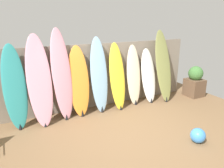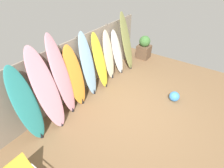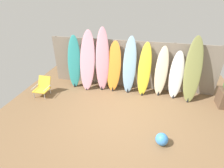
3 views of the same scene
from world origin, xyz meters
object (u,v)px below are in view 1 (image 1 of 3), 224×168
surfboard_pink_2 (62,75)px  surfboard_orange_3 (79,82)px  planter_box (195,82)px  surfboard_olive_8 (163,67)px  surfboard_skyblue_4 (99,76)px  surfboard_cream_6 (134,75)px  surfboard_white_7 (148,76)px  surfboard_pink_1 (39,81)px  beach_ball (198,136)px  surfboard_yellow_5 (117,77)px  surfboard_teal_0 (15,88)px

surfboard_pink_2 → surfboard_orange_3: size_ratio=1.25×
surfboard_pink_2 → planter_box: size_ratio=2.28×
surfboard_olive_8 → surfboard_skyblue_4: bearing=177.3°
surfboard_cream_6 → surfboard_white_7: size_ratio=1.09×
surfboard_pink_1 → surfboard_orange_3: (0.97, 0.06, -0.17)m
surfboard_cream_6 → planter_box: size_ratio=1.76×
planter_box → beach_ball: bearing=-134.7°
surfboard_orange_3 → planter_box: size_ratio=1.83×
surfboard_olive_8 → surfboard_yellow_5: bearing=177.5°
surfboard_pink_1 → surfboard_orange_3: surfboard_pink_1 is taller
surfboard_teal_0 → surfboard_pink_2: bearing=2.1°
surfboard_pink_1 → surfboard_pink_2: size_ratio=0.95×
beach_ball → surfboard_yellow_5: bearing=104.7°
surfboard_pink_2 → surfboard_skyblue_4: size_ratio=1.12×
surfboard_skyblue_4 → surfboard_yellow_5: 0.54m
surfboard_skyblue_4 → surfboard_yellow_5: surfboard_skyblue_4 is taller
surfboard_orange_3 → surfboard_pink_1: bearing=-176.6°
surfboard_skyblue_4 → surfboard_olive_8: (2.07, -0.10, 0.06)m
surfboard_orange_3 → surfboard_skyblue_4: 0.57m
surfboard_teal_0 → surfboard_cream_6: size_ratio=1.12×
surfboard_cream_6 → beach_ball: bearing=-88.9°
surfboard_white_7 → beach_ball: surfboard_white_7 is taller
surfboard_teal_0 → surfboard_cream_6: surfboard_teal_0 is taller
surfboard_yellow_5 → surfboard_white_7: bearing=2.0°
surfboard_olive_8 → beach_ball: (-0.92, -2.31, -0.89)m
surfboard_pink_1 → beach_ball: size_ratio=6.94×
surfboard_teal_0 → surfboard_white_7: bearing=0.5°
surfboard_orange_3 → surfboard_skyblue_4: surfboard_skyblue_4 is taller
surfboard_pink_2 → surfboard_cream_6: 2.11m
surfboard_olive_8 → beach_ball: bearing=-111.6°
surfboard_orange_3 → surfboard_skyblue_4: bearing=-0.3°
surfboard_pink_2 → planter_box: bearing=-4.5°
surfboard_yellow_5 → surfboard_pink_2: bearing=178.2°
surfboard_skyblue_4 → beach_ball: 2.80m
surfboard_skyblue_4 → planter_box: bearing=-5.6°
surfboard_orange_3 → surfboard_white_7: surfboard_orange_3 is taller
surfboard_orange_3 → planter_box: bearing=-4.8°
surfboard_yellow_5 → surfboard_white_7: (1.08, 0.04, -0.12)m
surfboard_pink_1 → surfboard_orange_3: size_ratio=1.18×
surfboard_orange_3 → beach_ball: (1.72, -2.41, -0.74)m
surfboard_teal_0 → surfboard_white_7: (3.69, 0.03, -0.17)m
surfboard_cream_6 → beach_ball: 2.55m
surfboard_orange_3 → surfboard_white_7: size_ratio=1.13×
surfboard_pink_1 → surfboard_white_7: surfboard_pink_1 is taller
surfboard_pink_1 → planter_box: size_ratio=2.16×
surfboard_pink_1 → beach_ball: (2.69, -2.36, -0.91)m
surfboard_teal_0 → surfboard_orange_3: surfboard_teal_0 is taller
surfboard_teal_0 → surfboard_orange_3: bearing=1.1°
surfboard_pink_2 → surfboard_orange_3: bearing=-1.7°
surfboard_orange_3 → surfboard_skyblue_4: (0.57, -0.00, 0.10)m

